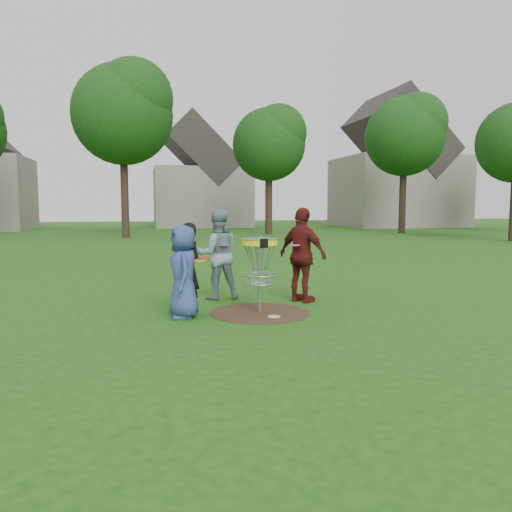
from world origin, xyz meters
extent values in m
plane|color=#19470F|center=(0.00, 0.00, 0.00)|extent=(100.00, 100.00, 0.00)
cylinder|color=#47331E|center=(0.00, 0.00, 0.00)|extent=(1.80, 1.80, 0.01)
imported|color=navy|center=(-1.36, -0.07, 0.80)|extent=(0.54, 0.80, 1.60)
imported|color=black|center=(-1.25, 0.28, 0.81)|extent=(0.64, 0.71, 1.62)
imported|color=gray|center=(-0.54, 1.53, 0.92)|extent=(0.94, 0.75, 1.85)
imported|color=#531612|center=(1.06, 0.80, 0.94)|extent=(0.99, 1.18, 1.89)
cylinder|color=silver|center=(0.16, -0.39, 0.01)|extent=(0.22, 0.22, 0.02)
cylinder|color=#9EA0A5|center=(0.00, 0.00, 0.69)|extent=(0.05, 0.05, 1.38)
cylinder|color=yellow|center=(0.00, 0.00, 1.28)|extent=(0.64, 0.64, 0.10)
cylinder|color=#9EA0A5|center=(0.00, 0.00, 1.34)|extent=(0.66, 0.66, 0.01)
cube|color=black|center=(0.00, -0.33, 1.28)|extent=(0.14, 0.02, 0.16)
torus|color=#9EA0A5|center=(0.00, 0.00, 0.70)|extent=(0.62, 0.62, 0.02)
torus|color=#9EA0A5|center=(0.00, 0.00, 0.54)|extent=(0.50, 0.50, 0.02)
cylinder|color=#9EA0A5|center=(0.00, 0.00, 0.53)|extent=(0.44, 0.44, 0.01)
cylinder|color=#CB9116|center=(-1.08, -0.05, 0.98)|extent=(0.22, 0.22, 0.02)
cylinder|color=red|center=(-0.98, 0.22, 1.00)|extent=(0.22, 0.22, 0.02)
cylinder|color=#D73885|center=(-0.44, 1.26, 1.13)|extent=(0.22, 0.22, 0.02)
cylinder|color=#FF43A9|center=(0.84, 0.63, 1.16)|extent=(0.22, 0.22, 0.02)
cylinder|color=#38281C|center=(-3.00, 21.50, 2.31)|extent=(0.46, 0.46, 4.62)
sphere|color=#164211|center=(-3.00, 21.50, 7.04)|extent=(5.72, 5.72, 5.72)
cylinder|color=#38281C|center=(6.00, 23.00, 1.89)|extent=(0.46, 0.46, 3.78)
sphere|color=#164211|center=(6.00, 23.00, 5.76)|extent=(4.68, 4.68, 4.68)
cylinder|color=#38281C|center=(15.00, 22.00, 2.10)|extent=(0.46, 0.46, 4.20)
sphere|color=#164211|center=(15.00, 22.00, 6.40)|extent=(5.20, 5.20, 5.20)
cube|color=gray|center=(3.00, 35.00, 2.50)|extent=(8.00, 7.00, 5.00)
cube|color=#2D2826|center=(3.00, 35.00, 6.44)|extent=(6.11, 7.14, 6.11)
cube|color=gray|center=(20.00, 32.00, 3.00)|extent=(10.00, 8.00, 6.00)
cube|color=#2D2826|center=(20.00, 32.00, 7.80)|extent=(7.64, 8.16, 7.64)
camera|label=1|loc=(-2.02, -8.58, 1.95)|focal=35.00mm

